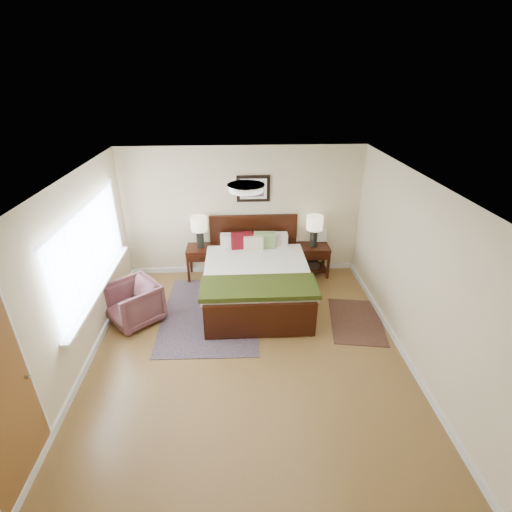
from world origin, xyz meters
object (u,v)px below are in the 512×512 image
nightstand_right (312,257)px  rug_persian (211,313)px  nightstand_left (201,253)px  armchair (134,303)px  lamp_right (315,226)px  bed (256,272)px  lamp_left (199,227)px

nightstand_right → rug_persian: 2.35m
nightstand_left → armchair: armchair is taller
nightstand_left → rug_persian: nightstand_left is taller
rug_persian → nightstand_right: bearing=33.9°
lamp_right → rug_persian: bearing=-147.0°
lamp_right → armchair: lamp_right is taller
nightstand_right → armchair: (-3.15, -1.39, -0.03)m
nightstand_right → rug_persian: size_ratio=0.28×
bed → armchair: 2.08m
bed → nightstand_right: 1.44m
nightstand_left → armchair: bearing=-125.2°
nightstand_left → bed: bearing=-39.2°
bed → lamp_right: (1.15, 0.85, 0.49)m
nightstand_right → rug_persian: bearing=-147.2°
lamp_right → armchair: (-3.15, -1.41, -0.69)m
lamp_left → bed: bearing=-39.9°
nightstand_right → lamp_left: (-2.18, 0.01, 0.69)m
lamp_left → lamp_right: bearing=0.0°
nightstand_left → nightstand_right: size_ratio=1.04×
nightstand_left → lamp_left: bearing=90.0°
lamp_left → rug_persian: (0.22, -1.27, -1.06)m
bed → lamp_left: 1.43m
bed → lamp_right: 1.52m
bed → nightstand_left: (-1.02, 0.83, -0.03)m
lamp_right → rug_persian: size_ratio=0.28×
rug_persian → lamp_right: bearing=34.2°
lamp_right → nightstand_left: bearing=-179.4°
nightstand_right → armchair: size_ratio=0.82×
bed → nightstand_right: bed is taller
armchair → nightstand_left: bearing=104.6°
bed → rug_persian: size_ratio=0.99×
nightstand_right → lamp_right: size_ratio=1.02×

